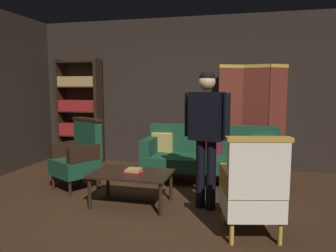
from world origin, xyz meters
TOP-DOWN VIEW (x-y plane):
  - ground_plane at (0.00, 0.00)m, footprint 10.00×10.00m
  - back_wall at (0.00, 2.45)m, footprint 7.20×0.10m
  - folding_screen at (1.24, 2.29)m, footprint 1.28×0.35m
  - bookshelf at (-2.15, 2.19)m, footprint 0.90×0.32m
  - velvet_couch at (0.55, 1.45)m, footprint 2.12×0.78m
  - coffee_table at (-0.32, 0.15)m, footprint 1.00×0.64m
  - armchair_gilt_accent at (1.16, -0.41)m, footprint 0.69×0.69m
  - armchair_wing_left at (-1.32, 0.62)m, footprint 0.78×0.78m
  - standing_figure at (0.61, 0.25)m, footprint 0.57×0.32m
  - book_red_leather at (-0.28, 0.13)m, footprint 0.25×0.22m
  - book_tan_leather at (-0.28, 0.13)m, footprint 0.18×0.17m

SIDE VIEW (x-z plane):
  - ground_plane at x=0.00m, z-range 0.00..0.00m
  - coffee_table at x=-0.32m, z-range 0.16..0.58m
  - book_red_leather at x=-0.28m, z-range 0.42..0.45m
  - velvet_couch at x=0.55m, z-range 0.01..0.89m
  - book_tan_leather at x=-0.28m, z-range 0.45..0.48m
  - armchair_gilt_accent at x=1.16m, z-range -0.03..1.01m
  - armchair_wing_left at x=-1.32m, z-range -0.03..1.01m
  - folding_screen at x=1.24m, z-range 0.04..1.94m
  - standing_figure at x=0.61m, z-range 0.17..1.88m
  - bookshelf at x=-2.15m, z-range 0.04..2.09m
  - back_wall at x=0.00m, z-range 0.00..2.80m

